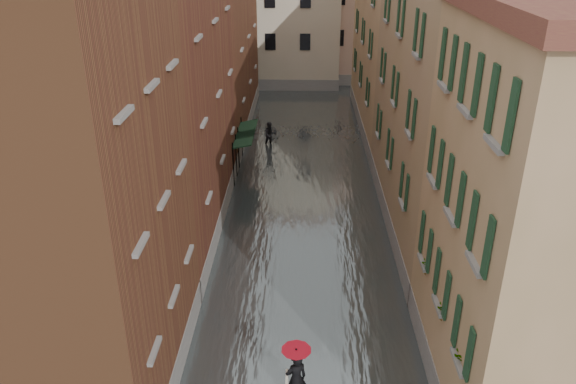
# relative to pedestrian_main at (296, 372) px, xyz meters

# --- Properties ---
(ground) EXTENTS (120.00, 120.00, 0.00)m
(ground) POSITION_rel_pedestrian_main_xyz_m (0.26, 2.74, -1.22)
(ground) COLOR #5C5C5E
(ground) RESTS_ON ground
(floodwater) EXTENTS (10.00, 60.00, 0.20)m
(floodwater) POSITION_rel_pedestrian_main_xyz_m (0.26, 15.74, -1.12)
(floodwater) COLOR #515859
(floodwater) RESTS_ON ground
(building_left_near) EXTENTS (6.00, 8.00, 13.00)m
(building_left_near) POSITION_rel_pedestrian_main_xyz_m (-6.74, 0.74, 5.28)
(building_left_near) COLOR brown
(building_left_near) RESTS_ON ground
(building_left_mid) EXTENTS (6.00, 14.00, 12.50)m
(building_left_mid) POSITION_rel_pedestrian_main_xyz_m (-6.74, 11.74, 5.03)
(building_left_mid) COLOR brown
(building_left_mid) RESTS_ON ground
(building_left_far) EXTENTS (6.00, 16.00, 14.00)m
(building_left_far) POSITION_rel_pedestrian_main_xyz_m (-6.74, 26.74, 5.78)
(building_left_far) COLOR brown
(building_left_far) RESTS_ON ground
(building_right_near) EXTENTS (6.00, 8.00, 11.50)m
(building_right_near) POSITION_rel_pedestrian_main_xyz_m (7.26, 0.74, 4.53)
(building_right_near) COLOR #95774C
(building_right_near) RESTS_ON ground
(building_right_mid) EXTENTS (6.00, 14.00, 13.00)m
(building_right_mid) POSITION_rel_pedestrian_main_xyz_m (7.26, 11.74, 5.28)
(building_right_mid) COLOR #9A785D
(building_right_mid) RESTS_ON ground
(building_right_far) EXTENTS (6.00, 16.00, 11.50)m
(building_right_far) POSITION_rel_pedestrian_main_xyz_m (7.26, 26.74, 4.53)
(building_right_far) COLOR #95774C
(building_right_far) RESTS_ON ground
(building_end_cream) EXTENTS (12.00, 9.00, 13.00)m
(building_end_cream) POSITION_rel_pedestrian_main_xyz_m (-2.74, 40.74, 5.28)
(building_end_cream) COLOR beige
(building_end_cream) RESTS_ON ground
(building_end_pink) EXTENTS (10.00, 9.00, 12.00)m
(building_end_pink) POSITION_rel_pedestrian_main_xyz_m (6.26, 42.74, 4.78)
(building_end_pink) COLOR tan
(building_end_pink) RESTS_ON ground
(awning_near) EXTENTS (1.09, 2.71, 2.80)m
(awning_near) POSITION_rel_pedestrian_main_xyz_m (-3.23, 16.94, 1.24)
(awning_near) COLOR #16331E
(awning_near) RESTS_ON ground
(awning_far) EXTENTS (1.09, 3.24, 2.80)m
(awning_far) POSITION_rel_pedestrian_main_xyz_m (-3.23, 18.60, 1.25)
(awning_far) COLOR #16331E
(awning_far) RESTS_ON ground
(window_planters) EXTENTS (0.59, 5.30, 0.84)m
(window_planters) POSITION_rel_pedestrian_main_xyz_m (4.38, 0.60, 2.29)
(window_planters) COLOR brown
(window_planters) RESTS_ON ground
(pedestrian_main) EXTENTS (0.91, 0.91, 2.06)m
(pedestrian_main) POSITION_rel_pedestrian_main_xyz_m (0.00, 0.00, 0.00)
(pedestrian_main) COLOR black
(pedestrian_main) RESTS_ON ground
(pedestrian_far) EXTENTS (1.01, 0.90, 1.73)m
(pedestrian_far) POSITION_rel_pedestrian_main_xyz_m (-2.05, 22.46, -0.35)
(pedestrian_far) COLOR black
(pedestrian_far) RESTS_ON ground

